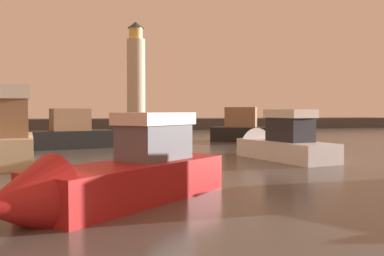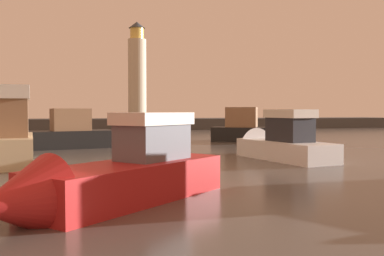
{
  "view_description": "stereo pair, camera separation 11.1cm",
  "coord_description": "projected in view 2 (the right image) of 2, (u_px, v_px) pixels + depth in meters",
  "views": [
    {
      "loc": [
        -4.5,
        -2.33,
        2.56
      ],
      "look_at": [
        1.85,
        21.73,
        1.57
      ],
      "focal_mm": 40.02,
      "sensor_mm": 36.0,
      "label": 1
    },
    {
      "loc": [
        -4.39,
        -2.35,
        2.56
      ],
      "look_at": [
        1.85,
        21.73,
        1.57
      ],
      "focal_mm": 40.02,
      "sensor_mm": 36.0,
      "label": 2
    }
  ],
  "objects": [
    {
      "name": "motorboat_0",
      "position": [
        10.0,
        138.0,
        21.43
      ],
      "size": [
        2.97,
        8.39,
        4.02
      ],
      "color": "beige",
      "rests_on": "ground_plane"
    },
    {
      "name": "ground_plane",
      "position": [
        144.0,
        146.0,
        30.96
      ],
      "size": [
        220.0,
        220.0,
        0.0
      ],
      "primitive_type": "plane",
      "color": "#4C4742"
    },
    {
      "name": "motorboat_1",
      "position": [
        273.0,
        143.0,
        23.38
      ],
      "size": [
        3.57,
        7.86,
        3.14
      ],
      "color": "white",
      "rests_on": "ground_plane"
    },
    {
      "name": "breakwater",
      "position": [
        115.0,
        124.0,
        58.4
      ],
      "size": [
        84.07,
        6.81,
        1.51
      ],
      "primitive_type": "cube",
      "color": "#423F3D",
      "rests_on": "ground_plane"
    },
    {
      "name": "motorboat_3",
      "position": [
        44.0,
        136.0,
        28.73
      ],
      "size": [
        9.05,
        4.3,
        3.25
      ],
      "color": "black",
      "rests_on": "ground_plane"
    },
    {
      "name": "motorboat_5",
      "position": [
        109.0,
        178.0,
        11.43
      ],
      "size": [
        7.2,
        6.59,
        2.9
      ],
      "color": "#B21E1E",
      "rests_on": "ground_plane"
    },
    {
      "name": "lighthouse",
      "position": [
        137.0,
        73.0,
        58.9
      ],
      "size": [
        2.5,
        2.5,
        13.29
      ],
      "color": "beige",
      "rests_on": "breakwater"
    },
    {
      "name": "motorboat_4",
      "position": [
        263.0,
        131.0,
        35.59
      ],
      "size": [
        8.24,
        5.89,
        3.37
      ],
      "color": "black",
      "rests_on": "ground_plane"
    }
  ]
}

